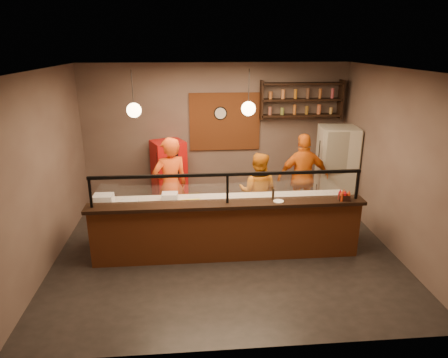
{
  "coord_description": "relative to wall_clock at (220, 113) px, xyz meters",
  "views": [
    {
      "loc": [
        -0.59,
        -6.47,
        3.61
      ],
      "look_at": [
        -0.0,
        0.3,
        1.28
      ],
      "focal_mm": 32.0,
      "sensor_mm": 36.0,
      "label": 1
    }
  ],
  "objects": [
    {
      "name": "service_counter",
      "position": [
        -0.1,
        -2.76,
        -1.6
      ],
      "size": [
        4.6,
        0.25,
        1.0
      ],
      "primitive_type": "cube",
      "color": "#964920",
      "rests_on": "floor"
    },
    {
      "name": "pendant_right",
      "position": [
        0.3,
        -2.26,
        0.45
      ],
      "size": [
        0.24,
        0.24,
        0.77
      ],
      "color": "black",
      "rests_on": "ceiling"
    },
    {
      "name": "worktop",
      "position": [
        -0.1,
        -2.26,
        -1.23
      ],
      "size": [
        4.6,
        0.75,
        0.05
      ],
      "primitive_type": "cube",
      "color": "silver",
      "rests_on": "worktop_cabinet"
    },
    {
      "name": "cook_left",
      "position": [
        -1.1,
        -1.59,
        -1.13
      ],
      "size": [
        0.83,
        0.7,
        1.93
      ],
      "primitive_type": "imported",
      "rotation": [
        0.0,
        0.0,
        3.54
      ],
      "color": "#E14D15",
      "rests_on": "floor"
    },
    {
      "name": "pepper_mill",
      "position": [
        0.69,
        -2.68,
        -0.94
      ],
      "size": [
        0.05,
        0.05,
        0.19
      ],
      "primitive_type": "cylinder",
      "rotation": [
        0.0,
        0.0,
        -0.33
      ],
      "color": "black",
      "rests_on": "counter_ledge"
    },
    {
      "name": "fridge",
      "position": [
        2.5,
        -0.75,
        -1.15
      ],
      "size": [
        0.88,
        0.84,
        1.9
      ],
      "primitive_type": "cube",
      "rotation": [
        0.0,
        0.0,
        -0.13
      ],
      "color": "beige",
      "rests_on": "floor"
    },
    {
      "name": "wall_right",
      "position": [
        2.9,
        -2.46,
        -0.5
      ],
      "size": [
        0.0,
        5.0,
        5.0
      ],
      "primitive_type": "plane",
      "rotation": [
        1.57,
        0.0,
        -1.57
      ],
      "color": "#6E5B50",
      "rests_on": "floor"
    },
    {
      "name": "prep_tub_a",
      "position": [
        -2.25,
        -2.23,
        -1.12
      ],
      "size": [
        0.34,
        0.27,
        0.17
      ],
      "primitive_type": "cube",
      "rotation": [
        0.0,
        0.0,
        -0.01
      ],
      "color": "white",
      "rests_on": "worktop"
    },
    {
      "name": "wall_front",
      "position": [
        -0.1,
        -4.96,
        -0.5
      ],
      "size": [
        6.0,
        0.0,
        6.0
      ],
      "primitive_type": "plane",
      "rotation": [
        -1.57,
        0.0,
        0.0
      ],
      "color": "#6E5B50",
      "rests_on": "floor"
    },
    {
      "name": "condiment_caddy",
      "position": [
        1.89,
        -2.81,
        -0.99
      ],
      "size": [
        0.2,
        0.17,
        0.1
      ],
      "primitive_type": "cube",
      "rotation": [
        0.0,
        0.0,
        -0.17
      ],
      "color": "black",
      "rests_on": "counter_ledge"
    },
    {
      "name": "sneeze_guard",
      "position": [
        -0.1,
        -2.76,
        -0.73
      ],
      "size": [
        4.5,
        0.05,
        0.52
      ],
      "color": "white",
      "rests_on": "counter_ledge"
    },
    {
      "name": "pizza_dough",
      "position": [
        0.27,
        -2.38,
        -1.19
      ],
      "size": [
        0.57,
        0.57,
        0.01
      ],
      "primitive_type": "cylinder",
      "rotation": [
        0.0,
        0.0,
        0.29
      ],
      "color": "beige",
      "rests_on": "worktop"
    },
    {
      "name": "floor",
      "position": [
        -0.1,
        -2.46,
        -2.1
      ],
      "size": [
        6.0,
        6.0,
        0.0
      ],
      "primitive_type": "plane",
      "color": "black",
      "rests_on": "ground"
    },
    {
      "name": "red_cooler",
      "position": [
        -1.19,
        -0.31,
        -1.32
      ],
      "size": [
        0.85,
        0.82,
        1.56
      ],
      "primitive_type": "cube",
      "rotation": [
        0.0,
        0.0,
        0.39
      ],
      "color": "#B90E0C",
      "rests_on": "floor"
    },
    {
      "name": "prep_tub_b",
      "position": [
        -1.09,
        -2.17,
        -1.13
      ],
      "size": [
        0.29,
        0.23,
        0.14
      ],
      "primitive_type": "cube",
      "rotation": [
        0.0,
        0.0,
        -0.03
      ],
      "color": "silver",
      "rests_on": "worktop"
    },
    {
      "name": "prep_tub_c",
      "position": [
        -1.77,
        -2.48,
        -1.13
      ],
      "size": [
        0.34,
        0.29,
        0.15
      ],
      "primitive_type": "cube",
      "rotation": [
        0.0,
        0.0,
        -0.21
      ],
      "color": "silver",
      "rests_on": "worktop"
    },
    {
      "name": "small_plate",
      "position": [
        0.77,
        -2.78,
        -1.03
      ],
      "size": [
        0.2,
        0.2,
        0.01
      ],
      "primitive_type": "cylinder",
      "rotation": [
        0.0,
        0.0,
        -0.17
      ],
      "color": "silver",
      "rests_on": "counter_ledge"
    },
    {
      "name": "rolling_pin",
      "position": [
        -0.73,
        -2.3,
        -1.17
      ],
      "size": [
        0.36,
        0.11,
        0.06
      ],
      "primitive_type": "cylinder",
      "rotation": [
        0.0,
        1.57,
        0.14
      ],
      "color": "yellow",
      "rests_on": "worktop"
    },
    {
      "name": "pendant_left",
      "position": [
        -1.6,
        -2.26,
        0.45
      ],
      "size": [
        0.24,
        0.24,
        0.77
      ],
      "color": "black",
      "rests_on": "ceiling"
    },
    {
      "name": "wall_clock",
      "position": [
        0.0,
        0.0,
        0.0
      ],
      "size": [
        0.3,
        0.04,
        0.3
      ],
      "primitive_type": "cylinder",
      "rotation": [
        1.57,
        0.0,
        0.0
      ],
      "color": "black",
      "rests_on": "wall_back"
    },
    {
      "name": "wall_back",
      "position": [
        -0.1,
        0.04,
        -0.5
      ],
      "size": [
        6.0,
        0.0,
        6.0
      ],
      "primitive_type": "plane",
      "rotation": [
        1.57,
        0.0,
        0.0
      ],
      "color": "#6E5B50",
      "rests_on": "floor"
    },
    {
      "name": "wall_shelving",
      "position": [
        1.8,
        -0.14,
        0.3
      ],
      "size": [
        1.84,
        0.28,
        0.85
      ],
      "color": "black",
      "rests_on": "wall_back"
    },
    {
      "name": "worktop_cabinet",
      "position": [
        -0.1,
        -2.26,
        -1.68
      ],
      "size": [
        4.6,
        0.75,
        0.85
      ],
      "primitive_type": "cube",
      "color": "gray",
      "rests_on": "floor"
    },
    {
      "name": "wall_left",
      "position": [
        -3.1,
        -2.46,
        -0.5
      ],
      "size": [
        0.0,
        5.0,
        5.0
      ],
      "primitive_type": "plane",
      "rotation": [
        1.57,
        0.0,
        1.57
      ],
      "color": "#6E5B50",
      "rests_on": "floor"
    },
    {
      "name": "cook_mid",
      "position": [
        0.62,
        -1.63,
        -1.3
      ],
      "size": [
        0.94,
        0.83,
        1.6
      ],
      "primitive_type": "imported",
      "rotation": [
        0.0,
        0.0,
        2.8
      ],
      "color": "#C36C12",
      "rests_on": "floor"
    },
    {
      "name": "ceiling",
      "position": [
        -0.1,
        -2.46,
        1.1
      ],
      "size": [
        6.0,
        6.0,
        0.0
      ],
      "primitive_type": "plane",
      "rotation": [
        3.14,
        0.0,
        0.0
      ],
      "color": "#3A352D",
      "rests_on": "wall_back"
    },
    {
      "name": "cook_right",
      "position": [
        1.64,
        -1.19,
        -1.17
      ],
      "size": [
        1.1,
        0.48,
        1.86
      ],
      "primitive_type": "imported",
      "rotation": [
        0.0,
        0.0,
        3.17
      ],
      "color": "orange",
      "rests_on": "floor"
    },
    {
      "name": "brick_patch",
      "position": [
        0.1,
        0.01,
        -0.2
      ],
      "size": [
        1.6,
        0.04,
        1.3
      ],
      "primitive_type": "cube",
      "color": "#964920",
      "rests_on": "wall_back"
    },
    {
      "name": "counter_ledge",
      "position": [
        -0.1,
        -2.76,
        -1.07
      ],
      "size": [
        4.7,
        0.37,
        0.06
      ],
      "primitive_type": "cube",
      "color": "black",
      "rests_on": "service_counter"
    }
  ]
}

